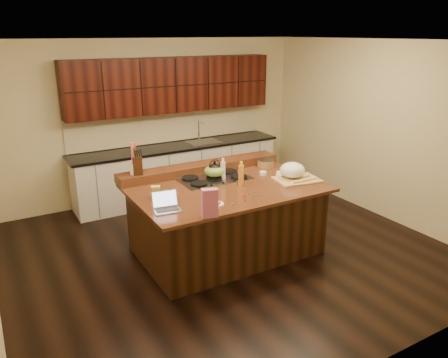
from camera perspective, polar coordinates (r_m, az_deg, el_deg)
room at (r=5.46m, az=0.26°, el=3.34°), size 5.52×5.02×2.72m
island at (r=5.76m, az=0.25°, el=-5.20°), size 2.40×1.60×0.92m
back_ledge at (r=6.15m, az=-3.02°, el=1.51°), size 2.40×0.30×0.12m
cooktop at (r=5.83m, az=-1.23°, el=0.08°), size 0.92×0.52×0.05m
back_counter at (r=7.61m, az=-6.24°, el=4.80°), size 3.70×0.66×2.40m
kettle at (r=5.79m, az=-1.23°, el=1.18°), size 0.23×0.23×0.17m
green_bowl at (r=5.80m, az=-1.23°, el=1.06°), size 0.34×0.34×0.15m
laptop at (r=4.88m, az=-7.58°, el=-3.37°), size 0.33×0.27×0.21m
oil_bottle at (r=5.57m, az=2.24°, el=0.46°), size 0.09×0.09×0.27m
vinegar_bottle at (r=5.78m, az=-0.13°, el=1.05°), size 0.07×0.07×0.25m
wooden_tray at (r=5.87m, az=9.07°, el=0.88°), size 0.63×0.50×0.23m
ramekin_a at (r=6.06m, az=7.30°, el=0.72°), size 0.11×0.11×0.04m
ramekin_b at (r=6.05m, az=5.12°, el=0.77°), size 0.13×0.13×0.04m
ramekin_c at (r=5.94m, az=7.28°, el=0.37°), size 0.11×0.11×0.04m
strainer_bowl at (r=6.39m, az=5.47°, el=1.97°), size 0.31×0.31×0.09m
kitchen_timer at (r=5.86m, az=11.21°, el=0.02°), size 0.10×0.10×0.07m
pink_bag at (r=4.62m, az=-1.89°, el=-3.15°), size 0.19×0.13×0.31m
candy_plate at (r=5.00m, az=-1.04°, el=-3.28°), size 0.22×0.22×0.01m
package_box at (r=5.23m, az=-8.89°, el=-1.69°), size 0.12×0.10×0.15m
utensil_crock at (r=5.76m, az=-11.62°, el=1.30°), size 0.13×0.13×0.14m
knife_block at (r=5.76m, az=-11.23°, el=1.84°), size 0.17×0.22×0.24m
gumdrop_0 at (r=5.27m, az=4.28°, el=-2.11°), size 0.02×0.02×0.02m
gumdrop_1 at (r=5.26m, az=4.86°, el=-2.14°), size 0.02×0.02×0.02m
gumdrop_2 at (r=5.25m, az=2.72°, el=-2.16°), size 0.02×0.02×0.02m
gumdrop_3 at (r=4.98m, az=1.19°, el=-3.31°), size 0.02×0.02×0.02m
gumdrop_4 at (r=5.12m, az=2.74°, el=-2.71°), size 0.02×0.02×0.02m
gumdrop_5 at (r=5.31m, az=3.20°, el=-1.91°), size 0.02×0.02×0.02m
gumdrop_6 at (r=5.20m, az=2.52°, el=-2.35°), size 0.02×0.02×0.02m
gumdrop_7 at (r=5.19m, az=3.69°, el=-2.42°), size 0.02×0.02×0.02m
gumdrop_8 at (r=5.22m, az=2.63°, el=-2.26°), size 0.02×0.02×0.02m
gumdrop_9 at (r=5.36m, az=3.93°, el=-1.73°), size 0.02×0.02×0.02m
gumdrop_10 at (r=5.37m, az=4.22°, el=-1.68°), size 0.02×0.02×0.02m
gumdrop_11 at (r=5.00m, az=1.26°, el=-3.23°), size 0.02×0.02×0.02m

